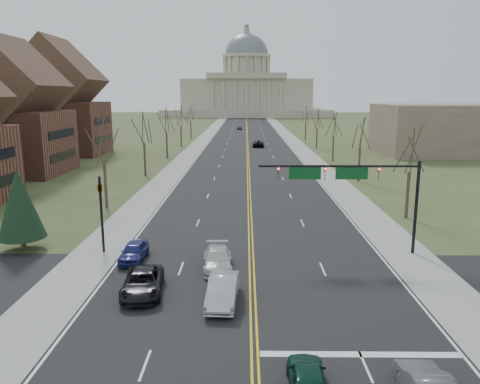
{
  "coord_description": "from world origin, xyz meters",
  "views": [
    {
      "loc": [
        -0.46,
        -21.1,
        12.07
      ],
      "look_at": [
        -0.97,
        22.11,
        3.0
      ],
      "focal_mm": 35.0,
      "sensor_mm": 36.0,
      "label": 1
    }
  ],
  "objects_px": {
    "car_sb_inner_second": "(218,259)",
    "car_sb_outer_second": "(134,251)",
    "car_nb_inner_lead": "(307,379)",
    "car_far_nb": "(258,143)",
    "car_sb_inner_lead": "(223,290)",
    "car_far_sb": "(239,127)",
    "signal_mast": "(351,180)",
    "signal_left": "(101,206)",
    "car_sb_outer_lead": "(143,283)"
  },
  "relations": [
    {
      "from": "car_sb_outer_second",
      "to": "car_far_nb",
      "type": "bearing_deg",
      "value": 82.15
    },
    {
      "from": "car_sb_inner_lead",
      "to": "car_sb_outer_second",
      "type": "height_order",
      "value": "car_sb_inner_lead"
    },
    {
      "from": "car_sb_outer_lead",
      "to": "car_far_sb",
      "type": "distance_m",
      "value": 136.1
    },
    {
      "from": "signal_mast",
      "to": "car_sb_inner_lead",
      "type": "height_order",
      "value": "signal_mast"
    },
    {
      "from": "car_far_sb",
      "to": "car_sb_outer_lead",
      "type": "bearing_deg",
      "value": -93.51
    },
    {
      "from": "car_nb_inner_lead",
      "to": "car_far_nb",
      "type": "height_order",
      "value": "car_far_nb"
    },
    {
      "from": "signal_left",
      "to": "car_sb_inner_second",
      "type": "bearing_deg",
      "value": -20.95
    },
    {
      "from": "car_sb_outer_second",
      "to": "car_far_sb",
      "type": "bearing_deg",
      "value": 87.81
    },
    {
      "from": "car_sb_inner_second",
      "to": "car_sb_outer_second",
      "type": "bearing_deg",
      "value": 161.98
    },
    {
      "from": "signal_left",
      "to": "car_sb_inner_second",
      "type": "xyz_separation_m",
      "value": [
        9.1,
        -3.49,
        -3.0
      ]
    },
    {
      "from": "signal_mast",
      "to": "car_sb_outer_lead",
      "type": "xyz_separation_m",
      "value": [
        -14.21,
        -7.73,
        -5.04
      ]
    },
    {
      "from": "signal_mast",
      "to": "car_sb_outer_second",
      "type": "xyz_separation_m",
      "value": [
        -16.11,
        -1.93,
        -5.05
      ]
    },
    {
      "from": "signal_left",
      "to": "signal_mast",
      "type": "bearing_deg",
      "value": -0.0
    },
    {
      "from": "car_nb_inner_lead",
      "to": "car_sb_outer_lead",
      "type": "bearing_deg",
      "value": -45.35
    },
    {
      "from": "signal_mast",
      "to": "car_sb_outer_second",
      "type": "distance_m",
      "value": 16.99
    },
    {
      "from": "signal_mast",
      "to": "car_far_sb",
      "type": "bearing_deg",
      "value": 94.48
    },
    {
      "from": "car_sb_inner_lead",
      "to": "car_sb_outer_lead",
      "type": "height_order",
      "value": "car_sb_inner_lead"
    },
    {
      "from": "signal_mast",
      "to": "car_nb_inner_lead",
      "type": "distance_m",
      "value": 18.97
    },
    {
      "from": "car_sb_outer_lead",
      "to": "car_sb_outer_second",
      "type": "height_order",
      "value": "car_sb_outer_lead"
    },
    {
      "from": "car_sb_inner_second",
      "to": "car_far_sb",
      "type": "xyz_separation_m",
      "value": [
        -0.22,
        131.8,
        0.02
      ]
    },
    {
      "from": "car_nb_inner_lead",
      "to": "car_far_nb",
      "type": "relative_size",
      "value": 0.71
    },
    {
      "from": "car_nb_inner_lead",
      "to": "car_sb_inner_lead",
      "type": "height_order",
      "value": "car_sb_inner_lead"
    },
    {
      "from": "signal_left",
      "to": "car_sb_outer_lead",
      "type": "height_order",
      "value": "signal_left"
    },
    {
      "from": "car_nb_inner_lead",
      "to": "car_sb_inner_lead",
      "type": "distance_m",
      "value": 9.34
    },
    {
      "from": "signal_left",
      "to": "car_far_nb",
      "type": "height_order",
      "value": "signal_left"
    },
    {
      "from": "car_far_sb",
      "to": "signal_mast",
      "type": "bearing_deg",
      "value": -87.28
    },
    {
      "from": "car_sb_outer_second",
      "to": "car_far_sb",
      "type": "xyz_separation_m",
      "value": [
        6.05,
        130.24,
        0.02
      ]
    },
    {
      "from": "car_sb_inner_lead",
      "to": "car_sb_inner_second",
      "type": "xyz_separation_m",
      "value": [
        -0.62,
        5.5,
        -0.08
      ]
    },
    {
      "from": "car_sb_inner_second",
      "to": "car_far_nb",
      "type": "height_order",
      "value": "car_far_nb"
    },
    {
      "from": "car_nb_inner_lead",
      "to": "car_far_sb",
      "type": "bearing_deg",
      "value": -85.75
    },
    {
      "from": "signal_mast",
      "to": "car_sb_inner_lead",
      "type": "relative_size",
      "value": 2.56
    },
    {
      "from": "car_sb_inner_second",
      "to": "car_sb_outer_second",
      "type": "xyz_separation_m",
      "value": [
        -6.27,
        1.56,
        0.0
      ]
    },
    {
      "from": "car_nb_inner_lead",
      "to": "car_sb_inner_lead",
      "type": "relative_size",
      "value": 0.84
    },
    {
      "from": "car_sb_outer_lead",
      "to": "car_sb_inner_lead",
      "type": "bearing_deg",
      "value": -20.17
    },
    {
      "from": "car_far_sb",
      "to": "car_sb_outer_second",
      "type": "bearing_deg",
      "value": -94.42
    },
    {
      "from": "signal_left",
      "to": "car_sb_inner_second",
      "type": "distance_m",
      "value": 10.2
    },
    {
      "from": "car_sb_outer_second",
      "to": "car_far_sb",
      "type": "relative_size",
      "value": 0.98
    },
    {
      "from": "car_sb_outer_lead",
      "to": "car_sb_inner_second",
      "type": "relative_size",
      "value": 1.06
    },
    {
      "from": "car_sb_inner_second",
      "to": "car_sb_outer_second",
      "type": "distance_m",
      "value": 6.46
    },
    {
      "from": "signal_left",
      "to": "car_sb_outer_second",
      "type": "bearing_deg",
      "value": -34.2
    },
    {
      "from": "signal_mast",
      "to": "car_sb_outer_second",
      "type": "bearing_deg",
      "value": -173.18
    },
    {
      "from": "signal_mast",
      "to": "car_sb_inner_lead",
      "type": "bearing_deg",
      "value": -135.74
    },
    {
      "from": "car_sb_inner_lead",
      "to": "car_sb_outer_second",
      "type": "xyz_separation_m",
      "value": [
        -6.89,
        7.06,
        -0.08
      ]
    },
    {
      "from": "signal_mast",
      "to": "car_sb_inner_second",
      "type": "bearing_deg",
      "value": -160.5
    },
    {
      "from": "signal_left",
      "to": "car_sb_outer_lead",
      "type": "xyz_separation_m",
      "value": [
        4.73,
        -7.73,
        -2.99
      ]
    },
    {
      "from": "signal_mast",
      "to": "car_sb_inner_second",
      "type": "relative_size",
      "value": 2.52
    },
    {
      "from": "signal_left",
      "to": "car_nb_inner_lead",
      "type": "distance_m",
      "value": 22.35
    },
    {
      "from": "signal_left",
      "to": "car_far_sb",
      "type": "bearing_deg",
      "value": 86.04
    },
    {
      "from": "car_sb_inner_lead",
      "to": "car_sb_outer_lead",
      "type": "relative_size",
      "value": 0.93
    },
    {
      "from": "car_nb_inner_lead",
      "to": "car_sb_inner_lead",
      "type": "xyz_separation_m",
      "value": [
        -3.87,
        8.5,
        0.1
      ]
    }
  ]
}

